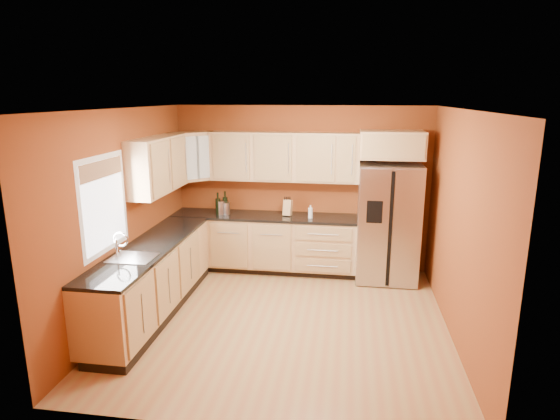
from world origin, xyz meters
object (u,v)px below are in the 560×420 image
(wine_bottle_a, at_px, (225,202))
(soap_dispenser, at_px, (310,212))
(canister_left, at_px, (226,208))
(refrigerator, at_px, (388,223))
(knife_block, at_px, (288,208))

(wine_bottle_a, height_order, soap_dispenser, wine_bottle_a)
(canister_left, bearing_deg, refrigerator, -0.57)
(refrigerator, relative_size, soap_dispenser, 8.93)
(refrigerator, distance_m, knife_block, 1.54)
(canister_left, relative_size, wine_bottle_a, 0.54)
(wine_bottle_a, bearing_deg, soap_dispenser, -4.78)
(soap_dispenser, bearing_deg, wine_bottle_a, 175.22)
(refrigerator, xyz_separation_m, wine_bottle_a, (-2.53, 0.10, 0.21))
(canister_left, distance_m, soap_dispenser, 1.33)
(knife_block, distance_m, soap_dispenser, 0.39)
(refrigerator, height_order, knife_block, refrigerator)
(canister_left, distance_m, wine_bottle_a, 0.12)
(refrigerator, bearing_deg, canister_left, 179.43)
(canister_left, height_order, soap_dispenser, soap_dispenser)
(wine_bottle_a, bearing_deg, knife_block, 0.48)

